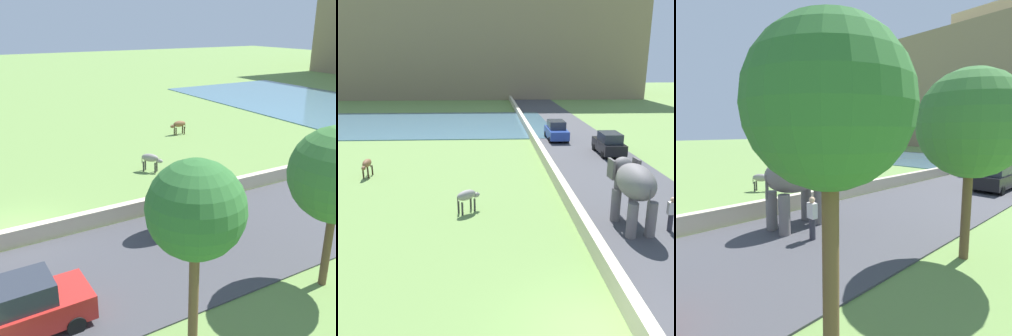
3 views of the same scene
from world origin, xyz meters
TOP-DOWN VIEW (x-y plane):
  - ground_plane at (0.00, 0.00)m, footprint 220.00×220.00m
  - road_surface at (5.00, 20.00)m, footprint 7.00×120.00m
  - barrier_wall at (1.20, 18.00)m, footprint 0.40×110.00m
  - lake at (-14.00, 35.33)m, footprint 36.00×18.00m
  - hill_distant at (-6.00, 75.00)m, footprint 64.00×28.00m
  - elephant at (3.41, 6.85)m, footprint 1.58×3.51m
  - person_beside_elephant at (4.99, 6.25)m, footprint 0.36×0.22m
  - car_blue at (3.42, 25.87)m, footprint 1.80×4.00m
  - car_black at (6.57, 20.09)m, footprint 1.84×4.03m
  - cow_brown at (-10.69, 15.11)m, footprint 0.50×1.40m
  - cow_grey at (-3.98, 8.97)m, footprint 1.26×1.17m

SIDE VIEW (x-z plane):
  - ground_plane at x=0.00m, z-range 0.00..0.00m
  - road_surface at x=5.00m, z-range 0.00..0.06m
  - lake at x=-14.00m, z-range 0.00..0.08m
  - barrier_wall at x=1.20m, z-range 0.00..0.80m
  - cow_brown at x=-10.69m, z-range 0.26..1.41m
  - cow_grey at x=-3.98m, z-range 0.26..1.41m
  - person_beside_elephant at x=4.99m, z-range 0.06..1.69m
  - car_blue at x=3.42m, z-range 0.00..1.80m
  - car_black at x=6.57m, z-range 0.00..1.80m
  - elephant at x=3.41m, z-range 0.54..3.53m
  - hill_distant at x=-6.00m, z-range 0.00..26.48m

